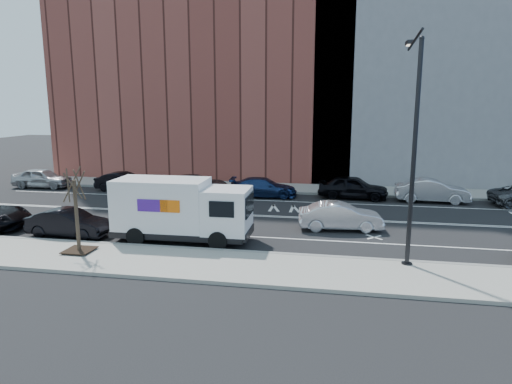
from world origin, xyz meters
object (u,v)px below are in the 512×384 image
(fedex_van, at_px, (181,209))
(far_parked_b, at_px, (124,182))
(far_parked_a, at_px, (42,178))
(driving_sedan, at_px, (340,216))

(fedex_van, height_order, far_parked_b, fedex_van)
(far_parked_b, bearing_deg, far_parked_a, 93.02)
(far_parked_a, xyz_separation_m, far_parked_b, (6.98, -0.12, -0.06))
(far_parked_a, xyz_separation_m, driving_sedan, (23.15, -8.06, -0.06))
(far_parked_a, height_order, far_parked_b, far_parked_a)
(fedex_van, xyz_separation_m, far_parked_b, (-8.61, 11.39, -0.88))
(far_parked_b, bearing_deg, fedex_van, -138.92)
(driving_sedan, bearing_deg, fedex_van, 107.72)
(far_parked_a, bearing_deg, driving_sedan, -111.07)
(far_parked_a, height_order, driving_sedan, far_parked_a)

